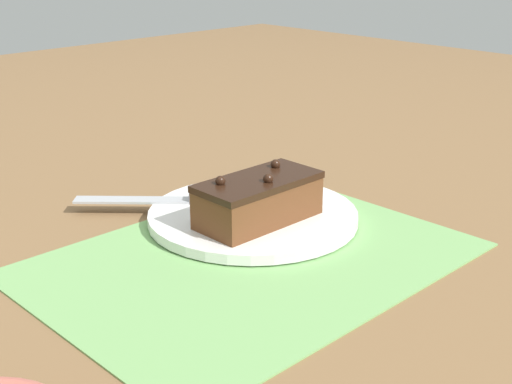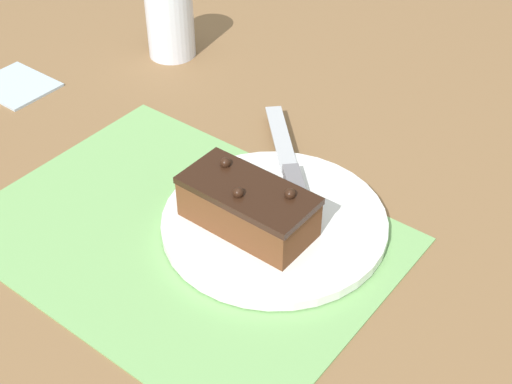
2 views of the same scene
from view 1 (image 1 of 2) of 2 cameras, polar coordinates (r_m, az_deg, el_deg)
name	(u,v)px [view 1 (image 1 of 2)]	position (r m, az deg, el deg)	size (l,w,h in m)	color
ground_plane	(251,260)	(0.78, -0.42, -5.46)	(3.00, 3.00, 0.00)	olive
placemat_woven	(251,258)	(0.78, -0.42, -5.33)	(0.46, 0.34, 0.00)	#7AB266
cake_plate	(253,216)	(0.88, -0.25, -1.90)	(0.26, 0.26, 0.01)	white
chocolate_cake	(258,199)	(0.83, 0.19, -0.60)	(0.15, 0.07, 0.06)	brown
serving_knife	(188,198)	(0.91, -5.44, -0.46)	(0.17, 0.17, 0.01)	slate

